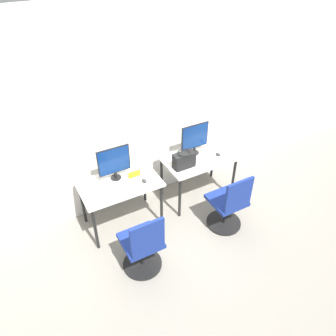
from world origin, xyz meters
TOP-DOWN VIEW (x-y plane):
  - ground_plane at (0.00, 0.00)m, footprint 20.00×20.00m
  - wall_back at (0.00, 0.76)m, footprint 12.00×0.05m
  - desk_left at (-0.61, 0.32)m, footprint 1.03×0.64m
  - monitor_left at (-0.61, 0.44)m, footprint 0.43×0.14m
  - keyboard_left at (-0.61, 0.21)m, footprint 0.43×0.14m
  - mouse_left at (-0.32, 0.19)m, footprint 0.06×0.09m
  - office_chair_left at (-0.69, -0.52)m, footprint 0.48×0.48m
  - desk_right at (0.61, 0.32)m, footprint 1.03×0.64m
  - monitor_right at (0.61, 0.45)m, footprint 0.43×0.14m
  - keyboard_right at (0.61, 0.24)m, footprint 0.43×0.14m
  - mouse_right at (0.88, 0.23)m, footprint 0.06×0.09m
  - office_chair_right at (0.61, -0.44)m, footprint 0.48×0.48m
  - handbag at (0.30, 0.22)m, footprint 0.30×0.18m
  - placard_left at (-0.38, 0.35)m, footprint 0.16×0.03m

SIDE VIEW (x-z plane):
  - ground_plane at x=0.00m, z-range 0.00..0.00m
  - office_chair_left at x=-0.69m, z-range -0.08..0.83m
  - office_chair_right at x=0.61m, z-range -0.08..0.83m
  - desk_left at x=-0.61m, z-range 0.27..0.97m
  - desk_right at x=0.61m, z-range 0.27..0.97m
  - keyboard_left at x=-0.61m, z-range 0.70..0.72m
  - keyboard_right at x=0.61m, z-range 0.70..0.72m
  - mouse_left at x=-0.32m, z-range 0.70..0.74m
  - mouse_right at x=0.88m, z-range 0.70..0.74m
  - placard_left at x=-0.38m, z-range 0.70..0.78m
  - handbag at x=0.30m, z-range 0.70..0.94m
  - monitor_left at x=-0.61m, z-range 0.73..1.19m
  - monitor_right at x=0.61m, z-range 0.73..1.19m
  - wall_back at x=0.00m, z-range 0.00..2.80m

